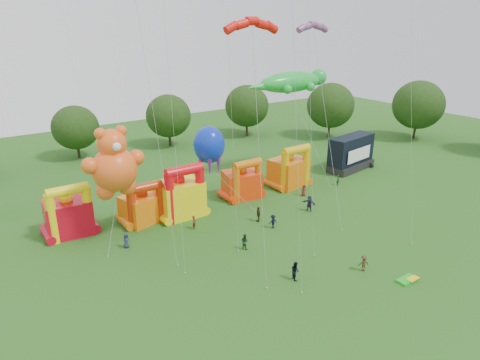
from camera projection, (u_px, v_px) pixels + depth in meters
ground at (389, 319)px, 33.67m from camera, size 160.00×160.00×0.00m
tree_ring at (382, 250)px, 31.33m from camera, size 122.90×125.00×12.07m
bouncy_castle_0 at (69, 215)px, 46.39m from camera, size 5.02×4.15×6.06m
bouncy_castle_1 at (143, 206)px, 49.39m from camera, size 5.22×4.58×5.15m
bouncy_castle_2 at (181, 196)px, 50.74m from camera, size 5.15×4.14×6.69m
bouncy_castle_3 at (243, 182)px, 56.31m from camera, size 5.31×4.63×5.48m
bouncy_castle_4 at (290, 170)px, 60.25m from camera, size 5.58×4.78×6.13m
stage_trailer at (351, 153)px, 66.95m from camera, size 8.92×4.40×5.43m
teddy_bear_kite at (114, 180)px, 43.39m from camera, size 6.50×5.48×12.42m
gecko_kite at (300, 107)px, 61.21m from camera, size 14.37×10.79×15.45m
octopus_kite at (220, 168)px, 53.67m from camera, size 4.83×8.02×9.96m
parafoil_kites at (278, 131)px, 41.72m from camera, size 24.46×13.66×29.58m
diamond_kites at (283, 88)px, 38.69m from camera, size 24.83×15.73×40.38m
folded_kite_bundle at (408, 280)px, 38.55m from camera, size 2.00×1.10×0.31m
spectator_0 at (126, 241)px, 44.02m from camera, size 0.87×0.67×1.59m
spectator_1 at (194, 222)px, 48.00m from camera, size 0.70×0.68×1.63m
spectator_2 at (245, 241)px, 43.80m from camera, size 0.84×0.96×1.67m
spectator_3 at (273, 222)px, 48.22m from camera, size 1.11×0.72×1.62m
spectator_4 at (258, 214)px, 49.81m from camera, size 0.75×1.17×1.84m
spectator_5 at (309, 203)px, 52.59m from camera, size 1.14×1.93×1.98m
spectator_6 at (304, 190)px, 57.18m from camera, size 0.78×0.51×1.59m
spectator_7 at (338, 180)px, 60.89m from camera, size 0.68×0.62×1.56m
spectator_8 at (295, 271)px, 38.58m from camera, size 0.90×1.02×1.77m
spectator_9 at (364, 263)px, 39.93m from camera, size 1.18×0.96×1.60m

